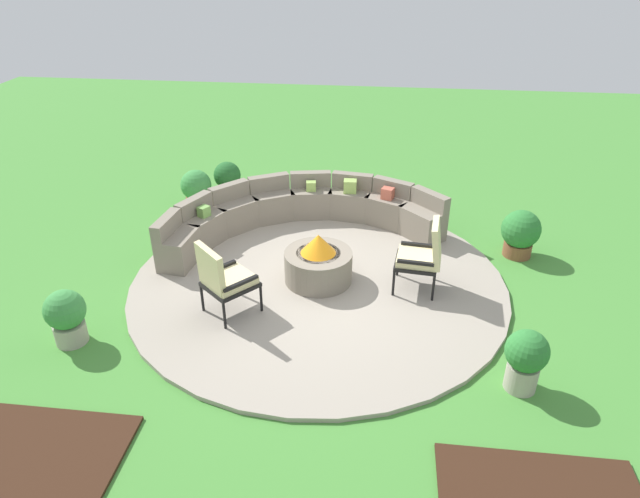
% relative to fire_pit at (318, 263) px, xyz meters
% --- Properties ---
extents(ground_plane, '(24.00, 24.00, 0.00)m').
position_rel_fire_pit_xyz_m(ground_plane, '(0.00, 0.00, -0.34)').
color(ground_plane, '#478C38').
extents(patio_circle, '(5.29, 5.29, 0.06)m').
position_rel_fire_pit_xyz_m(patio_circle, '(0.00, 0.00, -0.31)').
color(patio_circle, '#9E9384').
rests_on(patio_circle, ground_plane).
extents(mulch_bed_left, '(1.81, 1.28, 0.04)m').
position_rel_fire_pit_xyz_m(mulch_bed_left, '(-2.38, -3.41, -0.32)').
color(mulch_bed_left, '#382114').
rests_on(mulch_bed_left, ground_plane).
extents(fire_pit, '(0.95, 0.95, 0.72)m').
position_rel_fire_pit_xyz_m(fire_pit, '(0.00, 0.00, 0.00)').
color(fire_pit, gray).
rests_on(fire_pit, patio_circle).
extents(curved_stone_bench, '(4.26, 2.52, 0.75)m').
position_rel_fire_pit_xyz_m(curved_stone_bench, '(-0.53, 1.51, 0.03)').
color(curved_stone_bench, gray).
rests_on(curved_stone_bench, patio_circle).
extents(lounge_chair_front_left, '(0.81, 0.83, 1.05)m').
position_rel_fire_pit_xyz_m(lounge_chair_front_left, '(-1.08, -0.94, 0.26)').
color(lounge_chair_front_left, black).
rests_on(lounge_chair_front_left, patio_circle).
extents(lounge_chair_front_right, '(0.66, 0.62, 1.03)m').
position_rel_fire_pit_xyz_m(lounge_chair_front_right, '(1.43, -0.04, 0.26)').
color(lounge_chair_front_right, black).
rests_on(lounge_chair_front_right, patio_circle).
extents(potted_plant_0, '(0.49, 0.49, 0.81)m').
position_rel_fire_pit_xyz_m(potted_plant_0, '(-1.95, 2.49, 0.10)').
color(potted_plant_0, '#605B56').
rests_on(potted_plant_0, ground_plane).
extents(potted_plant_1, '(0.47, 0.47, 0.74)m').
position_rel_fire_pit_xyz_m(potted_plant_1, '(2.45, -1.84, 0.08)').
color(potted_plant_1, '#A89E8E').
rests_on(potted_plant_1, ground_plane).
extents(potted_plant_2, '(0.49, 0.49, 0.72)m').
position_rel_fire_pit_xyz_m(potted_plant_2, '(-2.83, -1.66, 0.05)').
color(potted_plant_2, '#A89E8E').
rests_on(potted_plant_2, ground_plane).
extents(potted_plant_3, '(0.53, 0.53, 0.80)m').
position_rel_fire_pit_xyz_m(potted_plant_3, '(-2.41, 2.07, 0.10)').
color(potted_plant_3, brown).
rests_on(potted_plant_3, ground_plane).
extents(potted_plant_4, '(0.59, 0.59, 0.75)m').
position_rel_fire_pit_xyz_m(potted_plant_4, '(2.96, 1.17, 0.06)').
color(potted_plant_4, brown).
rests_on(potted_plant_4, ground_plane).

